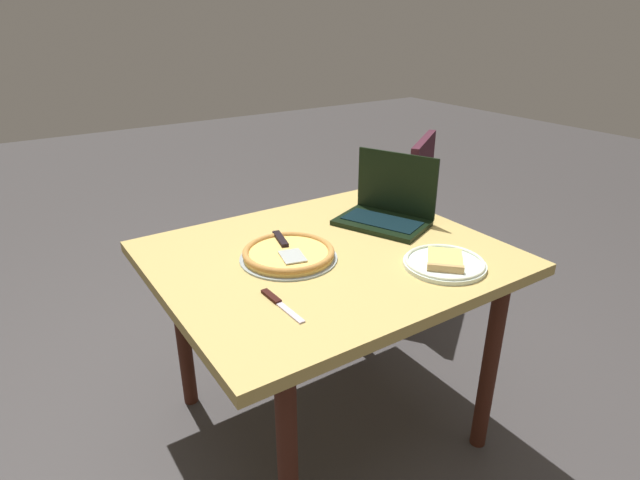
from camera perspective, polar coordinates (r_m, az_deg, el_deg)
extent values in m
plane|color=#393636|center=(2.12, 0.78, -19.35)|extent=(12.00, 12.00, 0.00)
cube|color=tan|center=(1.72, 0.91, -1.95)|extent=(1.11, 0.95, 0.04)
cylinder|color=#3F1C12|center=(2.38, 3.36, -3.95)|extent=(0.06, 0.06, 0.69)
cylinder|color=#3F1C12|center=(2.07, -15.02, -9.59)|extent=(0.06, 0.06, 0.69)
cylinder|color=#3F1C12|center=(1.91, 18.29, -13.20)|extent=(0.06, 0.06, 0.69)
cylinder|color=#3F1C12|center=(1.49, -3.57, -24.34)|extent=(0.06, 0.06, 0.69)
cube|color=black|center=(1.94, 6.84, 1.88)|extent=(0.32, 0.38, 0.02)
cube|color=black|center=(1.93, 6.85, 2.16)|extent=(0.23, 0.32, 0.00)
cube|color=black|center=(1.99, 8.46, 6.25)|extent=(0.13, 0.30, 0.24)
cube|color=#8ABCE2|center=(1.99, 8.43, 6.24)|extent=(0.12, 0.27, 0.21)
cylinder|color=white|center=(1.66, 13.64, -2.64)|extent=(0.26, 0.26, 0.01)
torus|color=silver|center=(1.66, 13.67, -2.33)|extent=(0.25, 0.25, 0.01)
cube|color=#DFC65E|center=(1.66, 13.69, -2.11)|extent=(0.17, 0.17, 0.02)
cube|color=tan|center=(1.60, 13.74, -3.11)|extent=(0.09, 0.09, 0.03)
cylinder|color=#92A2A9|center=(1.67, -3.49, -1.99)|extent=(0.32, 0.32, 0.01)
cylinder|color=#F0C15E|center=(1.66, -3.50, -1.61)|extent=(0.29, 0.29, 0.02)
torus|color=#BE8340|center=(1.66, -3.51, -1.31)|extent=(0.30, 0.30, 0.02)
cube|color=#A9B1AD|center=(1.62, -3.08, -1.80)|extent=(0.09, 0.11, 0.00)
cube|color=black|center=(1.74, -4.41, 0.14)|extent=(0.05, 0.12, 0.01)
cube|color=silver|center=(1.39, -3.68, -7.75)|extent=(0.02, 0.15, 0.00)
cube|color=black|center=(1.45, -5.43, -6.25)|extent=(0.02, 0.08, 0.01)
cube|color=#3C1925|center=(2.69, 6.41, 2.24)|extent=(0.63, 0.63, 0.04)
cube|color=#3C1925|center=(2.58, 11.14, 6.38)|extent=(0.37, 0.28, 0.42)
cylinder|color=#3C1925|center=(3.02, 3.49, -0.17)|extent=(0.03, 0.03, 0.45)
cylinder|color=#3C1925|center=(2.67, 0.72, -3.53)|extent=(0.03, 0.03, 0.45)
cylinder|color=#3C1925|center=(2.94, 11.15, -1.37)|extent=(0.03, 0.03, 0.45)
cylinder|color=#3C1925|center=(2.57, 9.36, -5.04)|extent=(0.03, 0.03, 0.45)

